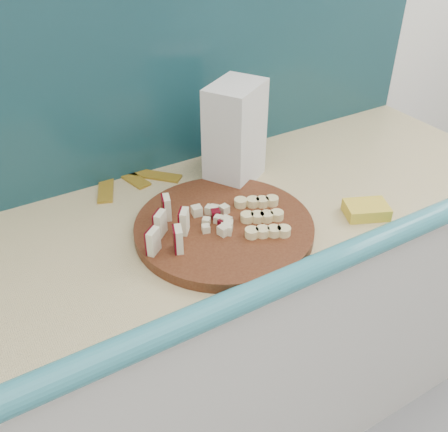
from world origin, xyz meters
TOP-DOWN VIEW (x-y plane):
  - kitchen_counter at (0.10, 1.50)m, footprint 2.20×0.63m
  - backsplash at (0.10, 1.79)m, footprint 2.20×0.02m
  - cutting_board at (0.29, 1.41)m, footprint 0.55×0.55m
  - apple_wedges at (0.16, 1.43)m, footprint 0.12×0.17m
  - apple_chunks at (0.27, 1.42)m, footprint 0.07×0.07m
  - banana_slices at (0.38, 1.38)m, footprint 0.15×0.18m
  - brown_bowl at (0.47, 1.67)m, footprint 0.19×0.19m
  - flour_bag at (0.45, 1.61)m, footprint 0.20×0.18m
  - sponge at (0.63, 1.29)m, footprint 0.13×0.11m
  - banana_peel at (0.19, 1.76)m, footprint 0.25×0.21m

SIDE VIEW (x-z plane):
  - kitchen_counter at x=0.10m, z-range 0.00..0.91m
  - banana_peel at x=0.19m, z-range 0.91..0.92m
  - cutting_board at x=0.29m, z-range 0.91..0.94m
  - sponge at x=0.63m, z-range 0.91..0.94m
  - brown_bowl at x=0.47m, z-range 0.91..0.95m
  - banana_slices at x=0.38m, z-range 0.94..0.96m
  - apple_chunks at x=0.27m, z-range 0.94..0.96m
  - apple_wedges at x=0.16m, z-range 0.94..0.99m
  - flour_bag at x=0.45m, z-range 0.91..1.18m
  - backsplash at x=0.10m, z-range 0.91..1.41m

